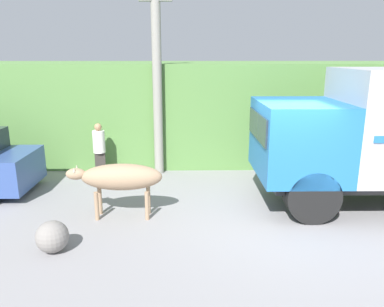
{
  "coord_description": "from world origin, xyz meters",
  "views": [
    {
      "loc": [
        -1.75,
        -7.35,
        3.41
      ],
      "look_at": [
        -1.63,
        0.51,
        1.33
      ],
      "focal_mm": 35.0,
      "sensor_mm": 36.0,
      "label": 1
    }
  ],
  "objects_px": {
    "brown_cow": "(120,178)",
    "utility_pole": "(157,75)",
    "pedestrian_on_hill": "(99,148)",
    "roadside_rock": "(52,237)"
  },
  "relations": [
    {
      "from": "brown_cow",
      "to": "roadside_rock",
      "type": "relative_size",
      "value": 3.52
    },
    {
      "from": "brown_cow",
      "to": "pedestrian_on_hill",
      "type": "bearing_deg",
      "value": 112.32
    },
    {
      "from": "utility_pole",
      "to": "roadside_rock",
      "type": "xyz_separation_m",
      "value": [
        -1.57,
        -4.62,
        -2.56
      ]
    },
    {
      "from": "utility_pole",
      "to": "brown_cow",
      "type": "bearing_deg",
      "value": -100.75
    },
    {
      "from": "pedestrian_on_hill",
      "to": "roadside_rock",
      "type": "bearing_deg",
      "value": 75.81
    },
    {
      "from": "pedestrian_on_hill",
      "to": "utility_pole",
      "type": "height_order",
      "value": "utility_pole"
    },
    {
      "from": "brown_cow",
      "to": "utility_pole",
      "type": "bearing_deg",
      "value": 80.73
    },
    {
      "from": "brown_cow",
      "to": "roadside_rock",
      "type": "height_order",
      "value": "brown_cow"
    },
    {
      "from": "brown_cow",
      "to": "utility_pole",
      "type": "xyz_separation_m",
      "value": [
        0.6,
        3.15,
        1.96
      ]
    },
    {
      "from": "pedestrian_on_hill",
      "to": "utility_pole",
      "type": "xyz_separation_m",
      "value": [
        1.66,
        0.36,
        2.0
      ]
    }
  ]
}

